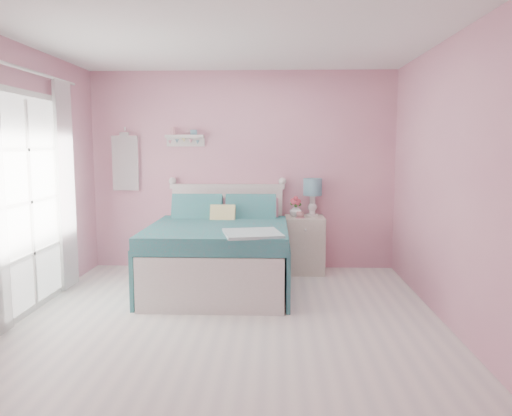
# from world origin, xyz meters

# --- Properties ---
(floor) EXTENTS (4.50, 4.50, 0.00)m
(floor) POSITION_xyz_m (0.00, 0.00, 0.00)
(floor) COLOR white
(floor) RESTS_ON ground
(room_shell) EXTENTS (4.50, 4.50, 4.50)m
(room_shell) POSITION_xyz_m (0.00, 0.00, 1.58)
(room_shell) COLOR #C87F98
(room_shell) RESTS_ON floor
(bed) EXTENTS (1.54, 1.95, 1.12)m
(bed) POSITION_xyz_m (-0.20, 1.27, 0.39)
(bed) COLOR silver
(bed) RESTS_ON floor
(nightstand) EXTENTS (0.50, 0.49, 0.73)m
(nightstand) POSITION_xyz_m (0.81, 1.98, 0.36)
(nightstand) COLOR beige
(nightstand) RESTS_ON floor
(table_lamp) EXTENTS (0.24, 0.24, 0.48)m
(table_lamp) POSITION_xyz_m (0.92, 2.10, 1.06)
(table_lamp) COLOR white
(table_lamp) RESTS_ON nightstand
(vase) EXTENTS (0.17, 0.17, 0.16)m
(vase) POSITION_xyz_m (0.70, 2.00, 0.81)
(vase) COLOR white
(vase) RESTS_ON nightstand
(teacup) EXTENTS (0.11, 0.11, 0.08)m
(teacup) POSITION_xyz_m (0.75, 1.87, 0.76)
(teacup) COLOR tan
(teacup) RESTS_ON nightstand
(roses) EXTENTS (0.14, 0.11, 0.12)m
(roses) POSITION_xyz_m (0.69, 1.99, 0.92)
(roses) COLOR #D6495D
(roses) RESTS_ON vase
(wall_shelf) EXTENTS (0.50, 0.15, 0.25)m
(wall_shelf) POSITION_xyz_m (-0.75, 2.19, 1.73)
(wall_shelf) COLOR silver
(wall_shelf) RESTS_ON room_shell
(hanging_dress) EXTENTS (0.34, 0.03, 0.72)m
(hanging_dress) POSITION_xyz_m (-1.55, 2.18, 1.40)
(hanging_dress) COLOR white
(hanging_dress) RESTS_ON room_shell
(french_door) EXTENTS (0.04, 1.32, 2.16)m
(french_door) POSITION_xyz_m (-1.97, 0.40, 1.07)
(french_door) COLOR silver
(french_door) RESTS_ON floor
(curtain_far) EXTENTS (0.04, 0.40, 2.32)m
(curtain_far) POSITION_xyz_m (-1.92, 1.14, 1.18)
(curtain_far) COLOR white
(curtain_far) RESTS_ON floor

